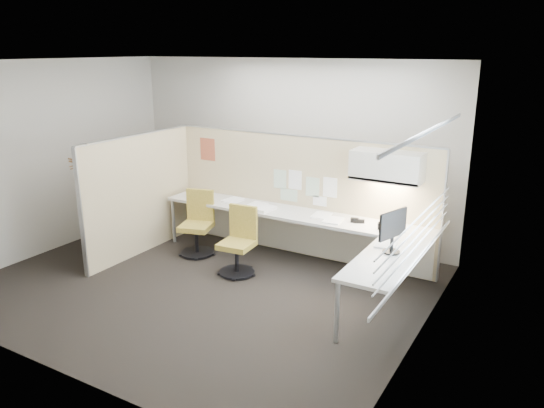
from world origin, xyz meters
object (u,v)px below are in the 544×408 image
Objects in this scene: chair_left at (198,225)px; monitor at (393,229)px; chair_right at (239,243)px; phone at (387,225)px; desk at (308,227)px.

chair_left is 3.11m from monitor.
chair_right is 1.97m from phone.
chair_left is at bearing -170.07° from desk.
monitor is at bearing -23.19° from chair_left.
desk is 1.09m from phone.
monitor is 2.26× the size of phone.
monitor reaches higher than chair_right.
chair_right is 1.84× the size of monitor.
chair_left is 4.28× the size of phone.
desk is at bearing -171.15° from phone.
phone reaches higher than desk.
phone is at bearing -8.08° from chair_left.
monitor is at bearing -65.43° from phone.
phone is at bearing 15.66° from chair_right.
chair_left is (-1.66, -0.29, -0.17)m from desk.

